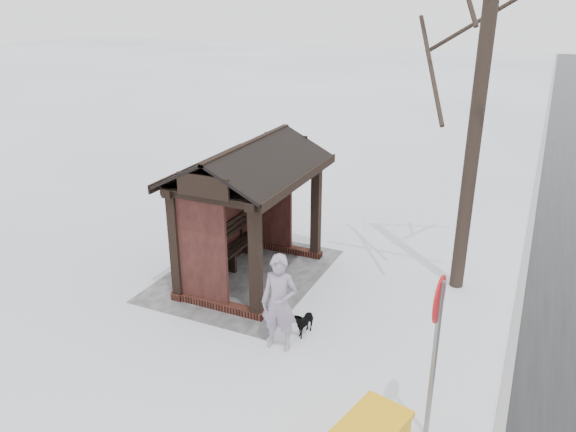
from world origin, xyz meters
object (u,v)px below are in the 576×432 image
object	(u,v)px
pedestrian	(279,303)
dog	(302,321)
road_sign	(437,325)
bus_shelter	(244,184)

from	to	relation	value
pedestrian	dog	xyz separation A→B (m)	(-0.57, 0.20, -0.64)
pedestrian	dog	world-z (taller)	pedestrian
pedestrian	road_sign	size ratio (longest dim) A/B	0.71
pedestrian	dog	bearing A→B (deg)	64.93
bus_shelter	pedestrian	distance (m)	3.13
dog	road_sign	distance (m)	3.44
bus_shelter	road_sign	xyz separation A→B (m)	(3.22, 4.68, -0.37)
pedestrian	dog	distance (m)	0.88
dog	pedestrian	bearing A→B (deg)	-103.94
road_sign	dog	bearing A→B (deg)	-119.83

